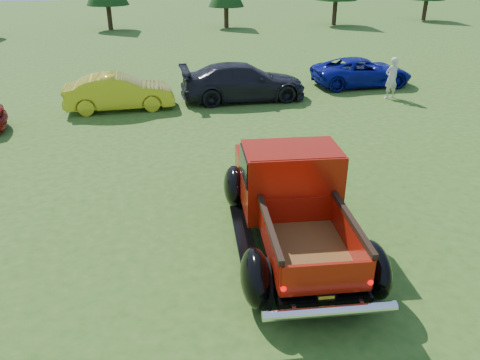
{
  "coord_description": "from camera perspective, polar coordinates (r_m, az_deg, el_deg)",
  "views": [
    {
      "loc": [
        -1.89,
        -8.24,
        5.19
      ],
      "look_at": [
        0.1,
        0.2,
        1.02
      ],
      "focal_mm": 35.0,
      "sensor_mm": 36.0,
      "label": 1
    }
  ],
  "objects": [
    {
      "name": "ground",
      "position": [
        9.92,
        -0.29,
        -5.87
      ],
      "size": [
        120.0,
        120.0,
        0.0
      ],
      "primitive_type": "plane",
      "color": "#2C5217",
      "rests_on": "ground"
    },
    {
      "name": "show_car_yellow",
      "position": [
        18.09,
        -14.51,
        10.33
      ],
      "size": [
        3.96,
        1.39,
        1.3
      ],
      "primitive_type": "imported",
      "rotation": [
        0.0,
        0.0,
        1.57
      ],
      "color": "gold",
      "rests_on": "ground"
    },
    {
      "name": "show_car_grey",
      "position": [
        18.78,
        0.4,
        11.88
      ],
      "size": [
        4.97,
        2.15,
        1.43
      ],
      "primitive_type": "imported",
      "rotation": [
        0.0,
        0.0,
        1.54
      ],
      "color": "black",
      "rests_on": "ground"
    },
    {
      "name": "show_car_blue",
      "position": [
        21.65,
        14.61,
        12.63
      ],
      "size": [
        4.38,
        2.09,
        1.2
      ],
      "primitive_type": "imported",
      "rotation": [
        0.0,
        0.0,
        1.55
      ],
      "color": "navy",
      "rests_on": "ground"
    },
    {
      "name": "pickup_truck",
      "position": [
        9.32,
        6.08,
        -1.83
      ],
      "size": [
        2.93,
        5.35,
        1.91
      ],
      "rotation": [
        0.0,
        0.0,
        -0.12
      ],
      "color": "black",
      "rests_on": "ground"
    },
    {
      "name": "spectator",
      "position": [
        19.9,
        17.99,
        11.75
      ],
      "size": [
        0.66,
        0.49,
        1.63
      ],
      "primitive_type": "imported",
      "rotation": [
        0.0,
        0.0,
        3.33
      ],
      "color": "beige",
      "rests_on": "ground"
    }
  ]
}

